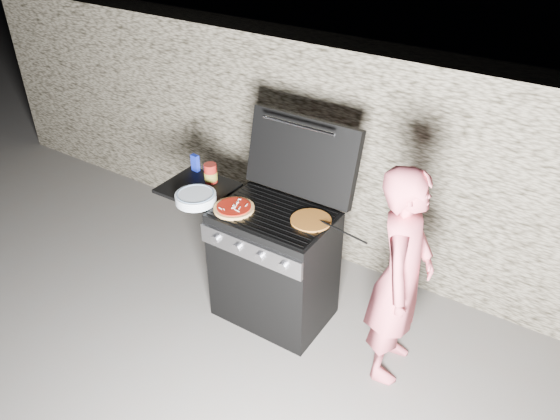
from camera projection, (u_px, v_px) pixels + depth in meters
The scene contains 10 objects.
ground at pixel (275, 312), 4.18m from camera, with size 50.00×50.00×0.00m, color #5C5650.
stone_wall at pixel (345, 154), 4.43m from camera, with size 8.00×0.35×1.80m, color gray.
gas_grill at pixel (246, 254), 4.05m from camera, with size 1.34×0.79×0.91m, color black, non-canonical shape.
pizza_topped at pixel (234, 208), 3.71m from camera, with size 0.28×0.28×0.03m, color #A9724F, non-canonical shape.
pizza_plain at pixel (311, 220), 3.60m from camera, with size 0.27×0.27×0.01m, color orange.
sauce_jar at pixel (211, 173), 4.01m from camera, with size 0.09×0.09×0.15m, color maroon.
blue_carton at pixel (195, 163), 4.16m from camera, with size 0.06×0.04×0.13m, color #1224A6.
plate_stack at pixel (196, 198), 3.80m from camera, with size 0.29×0.29×0.07m, color white.
person at pixel (401, 277), 3.35m from camera, with size 0.56×0.36×1.52m, color #E15E6D.
tongs at pixel (341, 230), 3.43m from camera, with size 0.01×0.01×0.48m, color black.
Camera 1 is at (1.71, -2.56, 2.93)m, focal length 35.00 mm.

